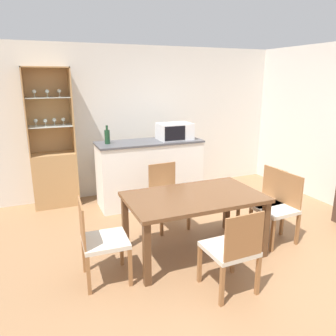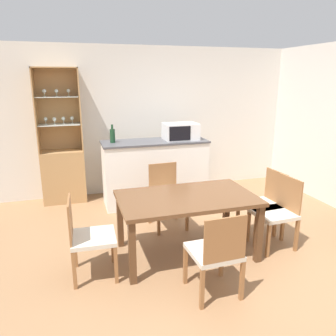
# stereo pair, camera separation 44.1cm
# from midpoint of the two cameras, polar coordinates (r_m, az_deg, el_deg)

# --- Properties ---
(ground_plane) EXTENTS (18.00, 18.00, 0.00)m
(ground_plane) POSITION_cam_midpoint_polar(r_m,az_deg,el_deg) (3.98, 5.17, -15.03)
(ground_plane) COLOR #936B47
(wall_back) EXTENTS (6.80, 0.06, 2.55)m
(wall_back) POSITION_cam_midpoint_polar(r_m,az_deg,el_deg) (5.93, -6.47, 8.17)
(wall_back) COLOR silver
(wall_back) RESTS_ON ground_plane
(kitchen_counter) EXTENTS (1.69, 0.61, 1.04)m
(kitchen_counter) POSITION_cam_midpoint_polar(r_m,az_deg,el_deg) (5.37, -5.55, -0.79)
(kitchen_counter) COLOR white
(kitchen_counter) RESTS_ON ground_plane
(display_cabinet) EXTENTS (0.69, 0.39, 2.17)m
(display_cabinet) POSITION_cam_midpoint_polar(r_m,az_deg,el_deg) (5.62, -21.35, -0.01)
(display_cabinet) COLOR tan
(display_cabinet) RESTS_ON ground_plane
(dining_table) EXTENTS (1.55, 0.92, 0.72)m
(dining_table) POSITION_cam_midpoint_polar(r_m,az_deg,el_deg) (3.77, 1.19, -6.06)
(dining_table) COLOR brown
(dining_table) RESTS_ON ground_plane
(dining_chair_side_right_far) EXTENTS (0.48, 0.48, 0.87)m
(dining_chair_side_right_far) POSITION_cam_midpoint_polar(r_m,az_deg,el_deg) (4.48, 13.64, -5.53)
(dining_chair_side_right_far) COLOR beige
(dining_chair_side_right_far) RESTS_ON ground_plane
(dining_chair_head_near) EXTENTS (0.46, 0.46, 0.87)m
(dining_chair_head_near) POSITION_cam_midpoint_polar(r_m,az_deg,el_deg) (3.21, 7.11, -14.01)
(dining_chair_head_near) COLOR beige
(dining_chair_head_near) RESTS_ON ground_plane
(dining_chair_side_right_near) EXTENTS (0.47, 0.47, 0.87)m
(dining_chair_side_right_near) POSITION_cam_midpoint_polar(r_m,az_deg,el_deg) (4.28, 15.81, -6.71)
(dining_chair_side_right_near) COLOR beige
(dining_chair_side_right_near) RESTS_ON ground_plane
(dining_chair_side_left_near) EXTENTS (0.46, 0.46, 0.87)m
(dining_chair_side_left_near) POSITION_cam_midpoint_polar(r_m,az_deg,el_deg) (3.46, -15.37, -12.11)
(dining_chair_side_left_near) COLOR beige
(dining_chair_side_left_near) RESTS_ON ground_plane
(dining_chair_head_far) EXTENTS (0.47, 0.47, 0.87)m
(dining_chair_head_far) POSITION_cam_midpoint_polar(r_m,az_deg,el_deg) (4.53, -2.93, -4.86)
(dining_chair_head_far) COLOR beige
(dining_chair_head_far) RESTS_ON ground_plane
(microwave) EXTENTS (0.54, 0.39, 0.26)m
(microwave) POSITION_cam_midpoint_polar(r_m,az_deg,el_deg) (5.35, -1.22, 6.39)
(microwave) COLOR silver
(microwave) RESTS_ON kitchen_counter
(wine_bottle) EXTENTS (0.08, 0.08, 0.28)m
(wine_bottle) POSITION_cam_midpoint_polar(r_m,az_deg,el_deg) (5.11, -13.00, 5.36)
(wine_bottle) COLOR #193D23
(wine_bottle) RESTS_ON kitchen_counter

